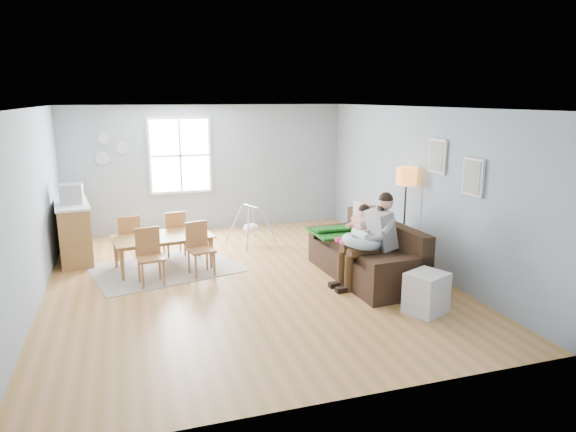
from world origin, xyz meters
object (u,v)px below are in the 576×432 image
object	(u,v)px
chair_nw	(129,237)
baby_swing	(251,227)
chair_sw	(149,253)
monitor	(71,194)
counter	(73,228)
chair_se	(199,245)
storage_cube	(426,293)
father	(371,237)
sofa	(368,258)
toddler	(358,228)
chair_ne	(175,231)
floor_lamp	(406,184)
dining_table	(164,252)

from	to	relation	value
chair_nw	baby_swing	world-z (taller)	chair_nw
chair_sw	monitor	distance (m)	2.08
counter	monitor	bearing A→B (deg)	-80.37
chair_se	counter	xyz separation A→B (m)	(-2.05, 1.68, 0.04)
monitor	chair_se	bearing A→B (deg)	-33.79
storage_cube	chair_nw	xyz separation A→B (m)	(-3.78, 3.40, 0.21)
father	counter	xyz separation A→B (m)	(-4.49, 3.01, -0.25)
sofa	monitor	bearing A→B (deg)	153.01
monitor	toddler	bearing A→B (deg)	-25.29
chair_sw	baby_swing	bearing A→B (deg)	38.88
counter	chair_ne	bearing A→B (deg)	-18.16
floor_lamp	counter	world-z (taller)	floor_lamp
toddler	monitor	distance (m)	4.95
counter	monitor	distance (m)	0.78
father	floor_lamp	world-z (taller)	floor_lamp
chair_se	counter	world-z (taller)	counter
floor_lamp	dining_table	size ratio (longest dim) A/B	1.05
chair_se	baby_swing	bearing A→B (deg)	49.46
father	storage_cube	bearing A→B (deg)	-78.15
sofa	chair_sw	size ratio (longest dim) A/B	2.66
father	storage_cube	distance (m)	1.30
father	monitor	bearing A→B (deg)	149.06
father	baby_swing	world-z (taller)	father
chair_ne	baby_swing	xyz separation A→B (m)	(1.51, 0.31, -0.12)
father	toddler	xyz separation A→B (m)	(0.03, 0.55, 0.00)
chair_sw	dining_table	bearing A→B (deg)	68.83
dining_table	chair_se	xyz separation A→B (m)	(0.55, -0.45, 0.20)
counter	monitor	size ratio (longest dim) A/B	5.26
storage_cube	counter	size ratio (longest dim) A/B	0.33
floor_lamp	counter	bearing A→B (deg)	157.85
monitor	chair_nw	bearing A→B (deg)	-25.84
sofa	baby_swing	distance (m)	2.76
father	chair_sw	distance (m)	3.44
chair_se	monitor	xyz separation A→B (m)	(-1.99, 1.33, 0.73)
sofa	dining_table	world-z (taller)	sofa
chair_nw	counter	world-z (taller)	counter
father	storage_cube	size ratio (longest dim) A/B	2.27
father	dining_table	bearing A→B (deg)	149.31
toddler	storage_cube	size ratio (longest dim) A/B	1.46
toddler	chair_sw	xyz separation A→B (m)	(-3.27, 0.57, -0.29)
floor_lamp	counter	size ratio (longest dim) A/B	0.88
floor_lamp	sofa	bearing A→B (deg)	-153.91
dining_table	counter	size ratio (longest dim) A/B	0.84
counter	dining_table	bearing A→B (deg)	-39.38
chair_ne	baby_swing	world-z (taller)	chair_ne
chair_sw	chair_nw	bearing A→B (deg)	104.97
storage_cube	baby_swing	bearing A→B (deg)	110.57
sofa	storage_cube	bearing A→B (deg)	-85.47
monitor	baby_swing	world-z (taller)	monitor
sofa	toddler	xyz separation A→B (m)	(-0.10, 0.21, 0.46)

